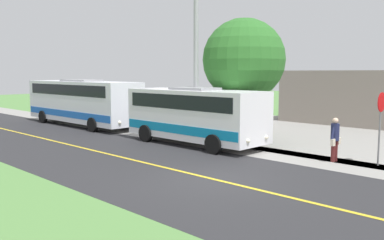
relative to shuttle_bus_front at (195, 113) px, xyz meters
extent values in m
plane|color=#548442|center=(4.56, 5.26, -1.59)|extent=(120.00, 120.00, 0.00)
cube|color=#28282B|center=(4.56, 5.26, -1.59)|extent=(8.00, 100.00, 0.01)
cube|color=gray|center=(-0.64, 5.26, -1.59)|extent=(2.40, 100.00, 0.01)
cube|color=gold|center=(4.56, 5.26, -1.58)|extent=(0.16, 100.00, 0.00)
cube|color=white|center=(0.00, 0.00, -0.03)|extent=(2.52, 7.67, 2.42)
cube|color=#0C72A5|center=(0.00, 0.00, -0.69)|extent=(2.56, 7.51, 0.44)
cube|color=black|center=(0.00, 0.00, 0.63)|extent=(2.56, 6.90, 0.70)
cube|color=gray|center=(0.00, 0.00, 1.24)|extent=(1.51, 2.30, 0.12)
cylinder|color=black|center=(-1.26, 2.38, -1.14)|extent=(0.25, 0.90, 0.90)
cylinder|color=black|center=(1.26, 2.38, -1.14)|extent=(0.25, 0.90, 0.90)
cylinder|color=black|center=(-1.26, -2.38, -1.14)|extent=(0.25, 0.90, 0.90)
cylinder|color=black|center=(1.26, -2.38, -1.14)|extent=(0.25, 0.90, 0.90)
sphere|color=#F2EACC|center=(-0.69, 3.85, -0.89)|extent=(0.20, 0.20, 0.20)
sphere|color=#F2EACC|center=(0.69, 3.85, -0.89)|extent=(0.20, 0.20, 0.20)
cube|color=white|center=(-0.01, -10.75, 0.10)|extent=(2.54, 10.54, 2.69)
cube|color=blue|center=(-0.01, -10.75, -0.69)|extent=(2.58, 10.33, 0.44)
cube|color=black|center=(-0.01, -10.75, 0.90)|extent=(2.58, 9.48, 0.70)
cube|color=gray|center=(-0.01, -10.75, 1.51)|extent=(1.52, 3.16, 0.12)
cylinder|color=black|center=(-1.27, -7.49, -1.14)|extent=(0.25, 0.90, 0.90)
cylinder|color=black|center=(1.26, -7.49, -1.14)|extent=(0.25, 0.90, 0.90)
cylinder|color=black|center=(-1.27, -14.02, -1.14)|extent=(0.25, 0.90, 0.90)
cylinder|color=black|center=(1.26, -14.02, -1.14)|extent=(0.25, 0.90, 0.90)
sphere|color=#F2EACC|center=(-0.70, -5.46, -0.89)|extent=(0.20, 0.20, 0.20)
sphere|color=#F2EACC|center=(0.69, -5.46, -0.89)|extent=(0.20, 0.20, 0.20)
cylinder|color=#4C1919|center=(-1.13, 6.94, -1.15)|extent=(0.18, 0.18, 0.88)
cylinder|color=#4C1919|center=(-0.93, 6.94, -1.15)|extent=(0.18, 0.18, 0.88)
cylinder|color=#1E2347|center=(-1.03, 6.94, -0.37)|extent=(0.34, 0.34, 0.70)
sphere|color=beige|center=(-1.03, 6.94, 0.10)|extent=(0.24, 0.24, 0.24)
cylinder|color=#1E2347|center=(-1.21, 6.94, -0.33)|extent=(0.29, 0.10, 0.63)
cube|color=beige|center=(-1.29, 6.99, -0.76)|extent=(0.20, 0.12, 0.28)
cylinder|color=#1E2347|center=(-0.84, 6.94, -0.33)|extent=(0.29, 0.10, 0.63)
cube|color=beige|center=(-0.77, 6.99, -0.76)|extent=(0.20, 0.12, 0.28)
cylinder|color=slate|center=(-1.54, 8.51, -0.49)|extent=(0.07, 0.07, 2.20)
cylinder|color=red|center=(-1.54, 8.53, 0.91)|extent=(0.76, 0.03, 0.76)
cylinder|color=#9E9EA3|center=(-0.44, -0.34, 2.55)|extent=(0.24, 0.24, 8.29)
cylinder|color=#4C3826|center=(-2.84, 0.89, -0.26)|extent=(0.36, 0.36, 2.67)
sphere|color=#2D6B28|center=(-2.84, 0.89, 2.72)|extent=(4.39, 4.39, 4.39)
camera|label=1|loc=(14.94, 14.34, 2.05)|focal=38.53mm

